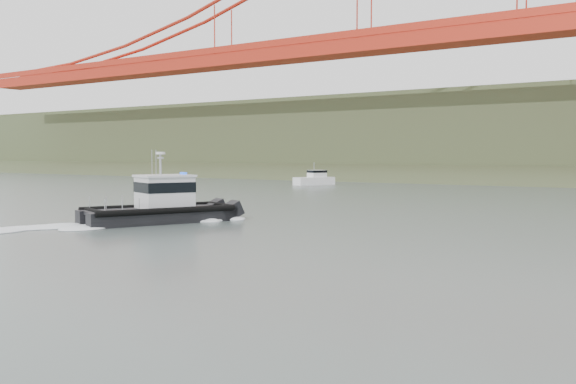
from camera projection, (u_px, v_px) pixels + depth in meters
name	position (u px, v px, depth m)	size (l,w,h in m)	color
ground	(174.00, 256.00, 27.57)	(400.00, 400.00, 0.00)	#46544F
patrol_boat	(160.00, 204.00, 41.54)	(7.02, 10.32, 4.71)	black
motorboat	(315.00, 179.00, 93.42)	(4.25, 6.46, 3.38)	white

